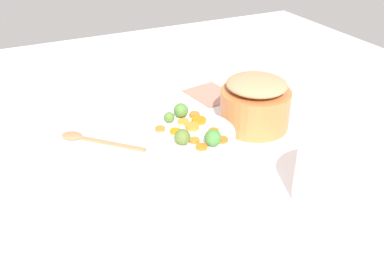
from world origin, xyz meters
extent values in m
cube|color=white|center=(0.00, 0.00, 0.01)|extent=(2.40, 2.40, 0.02)
cylinder|color=white|center=(0.01, -0.01, 0.07)|extent=(0.22, 0.22, 0.10)
cylinder|color=#CD7A41|center=(-0.09, 0.26, 0.08)|extent=(0.21, 0.21, 0.12)
ellipsoid|color=tan|center=(-0.09, 0.26, 0.16)|extent=(0.18, 0.18, 0.04)
cylinder|color=orange|center=(0.10, -0.02, 0.13)|extent=(0.04, 0.04, 0.01)
cylinder|color=orange|center=(0.04, 0.04, 0.13)|extent=(0.03, 0.03, 0.01)
cylinder|color=orange|center=(-0.03, -0.08, 0.13)|extent=(0.03, 0.03, 0.01)
cylinder|color=orange|center=(0.06, -0.02, 0.13)|extent=(0.04, 0.04, 0.01)
cylinder|color=orange|center=(0.00, 0.00, 0.13)|extent=(0.05, 0.05, 0.01)
cylinder|color=orange|center=(0.09, 0.04, 0.13)|extent=(0.04, 0.04, 0.01)
cylinder|color=orange|center=(-0.06, 0.03, 0.13)|extent=(0.04, 0.04, 0.01)
cylinder|color=orange|center=(-0.02, 0.03, 0.13)|extent=(0.05, 0.05, 0.01)
cylinder|color=orange|center=(0.00, -0.05, 0.13)|extent=(0.04, 0.04, 0.01)
cylinder|color=orange|center=(-0.04, -0.01, 0.13)|extent=(0.04, 0.04, 0.01)
sphere|color=olive|center=(0.06, -0.05, 0.14)|extent=(0.04, 0.04, 0.04)
sphere|color=#548638|center=(-0.07, 0.00, 0.14)|extent=(0.04, 0.04, 0.04)
sphere|color=#49883B|center=(0.10, 0.01, 0.14)|extent=(0.04, 0.04, 0.04)
sphere|color=#568035|center=(-0.06, -0.04, 0.14)|extent=(0.03, 0.03, 0.03)
cube|color=#B07E55|center=(-0.18, -0.18, 0.02)|extent=(0.16, 0.17, 0.01)
ellipsoid|color=#B07E55|center=(-0.27, -0.27, 0.03)|extent=(0.08, 0.08, 0.01)
cylinder|color=white|center=(0.30, 0.24, 0.08)|extent=(0.21, 0.21, 0.12)
cube|color=tan|center=(-0.34, 0.24, 0.02)|extent=(0.19, 0.16, 0.01)
camera|label=1|loc=(0.85, -0.41, 0.67)|focal=39.17mm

